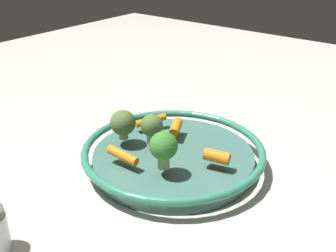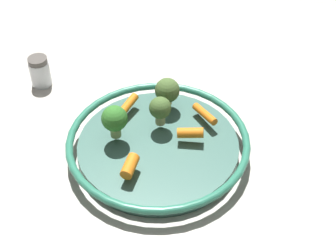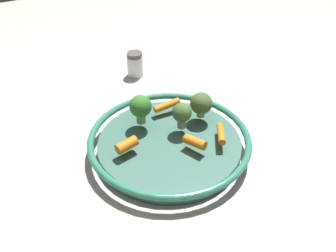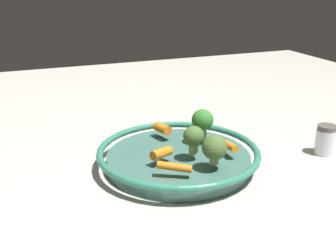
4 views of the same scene
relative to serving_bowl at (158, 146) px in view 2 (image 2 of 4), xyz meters
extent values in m
plane|color=#B7B2A8|center=(0.00, 0.00, -0.02)|extent=(2.17, 2.17, 0.00)
cylinder|color=#3D665B|center=(0.00, 0.00, -0.01)|extent=(0.30, 0.30, 0.03)
torus|color=#2E7A5F|center=(0.00, 0.00, 0.01)|extent=(0.34, 0.34, 0.01)
cylinder|color=orange|center=(0.09, -0.05, 0.03)|extent=(0.04, 0.06, 0.02)
cylinder|color=orange|center=(-0.09, 0.00, 0.03)|extent=(0.05, 0.03, 0.02)
cylinder|color=orange|center=(0.04, 0.09, 0.03)|extent=(0.06, 0.02, 0.02)
cylinder|color=orange|center=(0.03, -0.05, 0.03)|extent=(0.04, 0.05, 0.02)
cylinder|color=#97A966|center=(-0.03, 0.07, 0.03)|extent=(0.02, 0.02, 0.02)
sphere|color=#32762A|center=(-0.03, 0.07, 0.06)|extent=(0.05, 0.05, 0.05)
cylinder|color=tan|center=(0.04, 0.02, 0.03)|extent=(0.02, 0.02, 0.02)
sphere|color=#46652F|center=(0.04, 0.02, 0.06)|extent=(0.04, 0.04, 0.04)
cylinder|color=tan|center=(0.09, 0.03, 0.03)|extent=(0.02, 0.02, 0.01)
sphere|color=#476430|center=(0.09, 0.03, 0.05)|extent=(0.05, 0.05, 0.05)
cylinder|color=silver|center=(0.06, 0.33, 0.01)|extent=(0.04, 0.04, 0.06)
cylinder|color=#56514C|center=(0.06, 0.33, 0.04)|extent=(0.04, 0.04, 0.01)
camera|label=1|loc=(-0.40, 0.53, 0.39)|focal=44.27mm
camera|label=2|loc=(-0.58, -0.35, 0.67)|focal=54.95mm
camera|label=3|loc=(-0.28, -0.56, 0.53)|focal=42.05mm
camera|label=4|loc=(0.74, -0.31, 0.36)|focal=44.91mm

